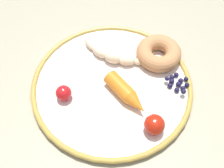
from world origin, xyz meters
name	(u,v)px	position (x,y,z in m)	size (l,w,h in m)	color
dining_table	(115,107)	(0.00, 0.00, 0.63)	(0.95, 0.96, 0.71)	#9E987F
plate	(112,85)	(0.00, 0.01, 0.72)	(0.36, 0.36, 0.02)	white
banana	(114,55)	(0.07, 0.03, 0.74)	(0.05, 0.18, 0.03)	beige
carrot_orange	(126,93)	(-0.02, -0.03, 0.74)	(0.08, 0.12, 0.03)	orange
donut	(159,53)	(0.11, -0.06, 0.74)	(0.10, 0.10, 0.04)	tan
blueberry_pile	(177,83)	(0.05, -0.13, 0.73)	(0.05, 0.06, 0.02)	#191638
tomato_near	(64,93)	(-0.07, 0.09, 0.74)	(0.03, 0.03, 0.03)	red
tomato_mid	(154,125)	(-0.07, -0.11, 0.75)	(0.04, 0.04, 0.04)	red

